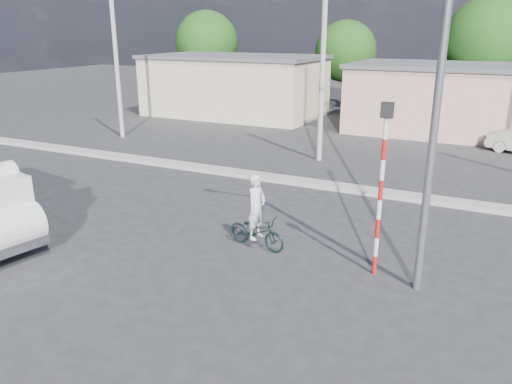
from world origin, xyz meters
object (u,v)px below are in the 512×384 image
at_px(traffic_pole, 382,176).
at_px(streetlight, 432,78).
at_px(cyclist, 256,217).
at_px(bicycle, 256,232).

xyz_separation_m(traffic_pole, streetlight, (0.94, -0.30, 2.37)).
height_order(cyclist, traffic_pole, traffic_pole).
xyz_separation_m(cyclist, traffic_pole, (3.42, -0.13, 1.66)).
distance_m(cyclist, streetlight, 5.95).
xyz_separation_m(bicycle, streetlight, (4.35, -0.43, 4.48)).
height_order(bicycle, traffic_pole, traffic_pole).
relative_size(cyclist, traffic_pole, 0.43).
bearing_deg(traffic_pole, bicycle, 177.79).
distance_m(bicycle, traffic_pole, 4.02).
distance_m(bicycle, cyclist, 0.45).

